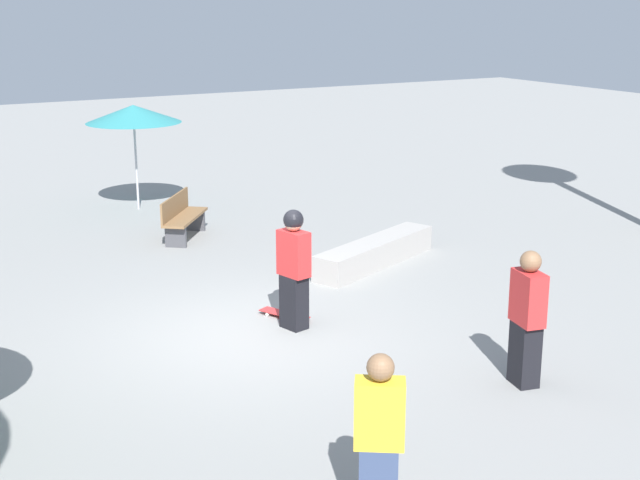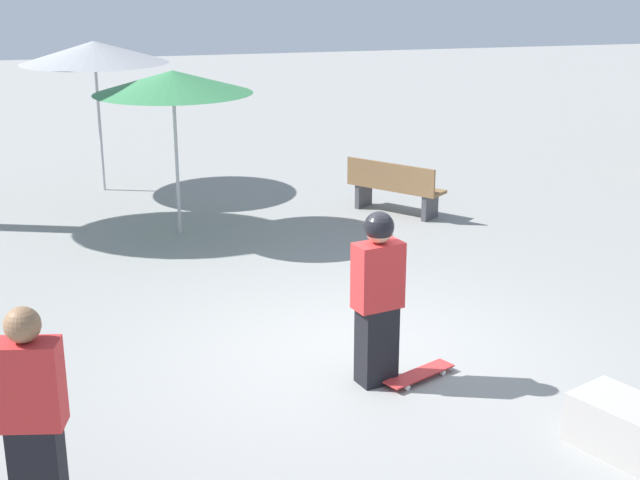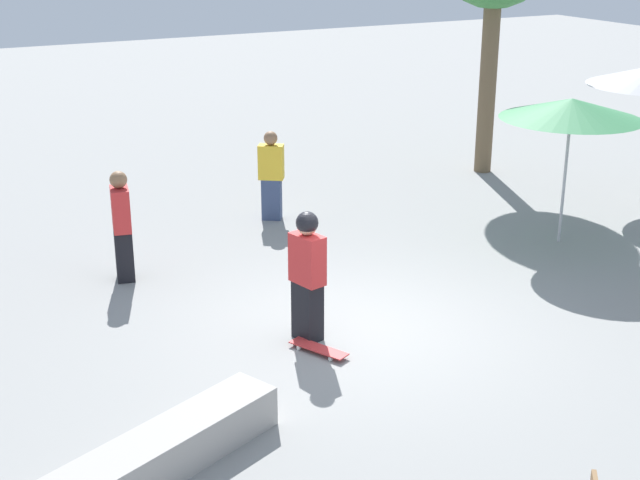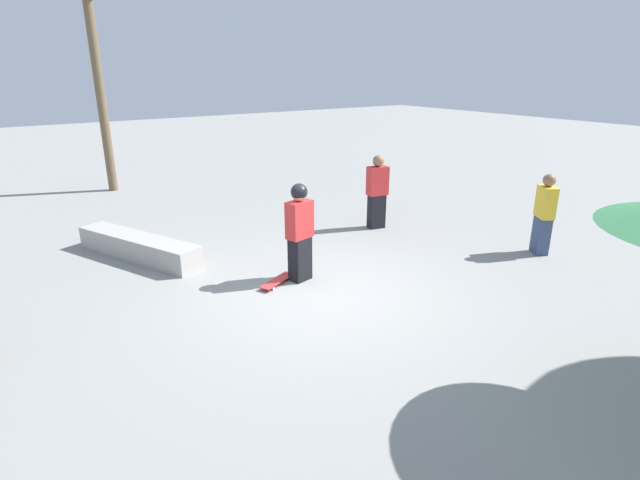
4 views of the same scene
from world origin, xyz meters
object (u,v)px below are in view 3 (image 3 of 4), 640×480
at_px(skater_main, 307,272).
at_px(bystander_far, 271,176).
at_px(skateboard, 319,348).
at_px(bystander_watching, 122,226).
at_px(concrete_ledge, 154,457).
at_px(shade_umbrella_green, 571,109).

relative_size(skater_main, bystander_far, 1.07).
xyz_separation_m(skateboard, bystander_far, (-1.66, -5.05, 0.74)).
distance_m(skater_main, bystander_watching, 3.40).
bearing_deg(concrete_ledge, skateboard, -148.31).
height_order(skater_main, bystander_far, skater_main).
height_order(shade_umbrella_green, bystander_watching, shade_umbrella_green).
relative_size(skater_main, concrete_ledge, 0.59).
bearing_deg(shade_umbrella_green, bystander_watching, -13.83).
height_order(skateboard, bystander_far, bystander_far).
height_order(skater_main, skateboard, skater_main).
bearing_deg(concrete_ledge, skater_main, -142.68).
bearing_deg(skateboard, skater_main, 146.29).
bearing_deg(concrete_ledge, shade_umbrella_green, -157.25).
distance_m(shade_umbrella_green, bystander_far, 5.20).
relative_size(skateboard, bystander_far, 0.50).
distance_m(skateboard, shade_umbrella_green, 6.11).
height_order(concrete_ledge, bystander_watching, bystander_watching).
bearing_deg(bystander_far, skateboard, 105.35).
xyz_separation_m(shade_umbrella_green, bystander_watching, (6.89, -1.70, -1.41)).
xyz_separation_m(shade_umbrella_green, bystander_far, (3.77, -3.29, -1.44)).
bearing_deg(shade_umbrella_green, concrete_ledge, 22.75).
bearing_deg(bystander_far, skater_main, 104.48).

